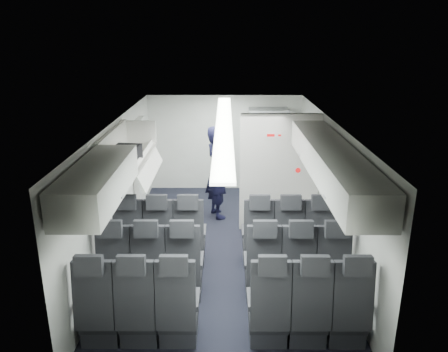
{
  "coord_description": "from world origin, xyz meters",
  "views": [
    {
      "loc": [
        0.02,
        -6.58,
        3.46
      ],
      "look_at": [
        0.0,
        0.4,
        1.15
      ],
      "focal_mm": 35.0,
      "sensor_mm": 36.0,
      "label": 1
    }
  ],
  "objects_px": {
    "seat_row_rear": "(223,313)",
    "flight_attendant": "(217,172)",
    "carry_on_bag": "(128,152)",
    "galley_unit": "(267,152)",
    "seat_row_front": "(224,241)",
    "seat_row_mid": "(224,272)",
    "boarding_door": "(140,167)"
  },
  "relations": [
    {
      "from": "galley_unit",
      "to": "boarding_door",
      "type": "distance_m",
      "value": 2.84
    },
    {
      "from": "seat_row_rear",
      "to": "carry_on_bag",
      "type": "bearing_deg",
      "value": 126.94
    },
    {
      "from": "seat_row_rear",
      "to": "carry_on_bag",
      "type": "height_order",
      "value": "carry_on_bag"
    },
    {
      "from": "seat_row_mid",
      "to": "boarding_door",
      "type": "bearing_deg",
      "value": 118.77
    },
    {
      "from": "boarding_door",
      "to": "seat_row_rear",
      "type": "bearing_deg",
      "value": -67.13
    },
    {
      "from": "seat_row_front",
      "to": "seat_row_mid",
      "type": "xyz_separation_m",
      "value": [
        0.0,
        -0.9,
        0.0
      ]
    },
    {
      "from": "seat_row_rear",
      "to": "flight_attendant",
      "type": "bearing_deg",
      "value": 92.08
    },
    {
      "from": "seat_row_mid",
      "to": "flight_attendant",
      "type": "bearing_deg",
      "value": 92.74
    },
    {
      "from": "galley_unit",
      "to": "carry_on_bag",
      "type": "xyz_separation_m",
      "value": [
        -2.34,
        -3.2,
        0.85
      ]
    },
    {
      "from": "seat_row_front",
      "to": "seat_row_rear",
      "type": "xyz_separation_m",
      "value": [
        0.0,
        -1.8,
        0.0
      ]
    },
    {
      "from": "seat_row_front",
      "to": "seat_row_mid",
      "type": "height_order",
      "value": "same"
    },
    {
      "from": "seat_row_rear",
      "to": "boarding_door",
      "type": "distance_m",
      "value": 4.25
    },
    {
      "from": "seat_row_front",
      "to": "seat_row_rear",
      "type": "bearing_deg",
      "value": -90.0
    },
    {
      "from": "seat_row_front",
      "to": "flight_attendant",
      "type": "relative_size",
      "value": 1.84
    },
    {
      "from": "seat_row_mid",
      "to": "flight_attendant",
      "type": "xyz_separation_m",
      "value": [
        -0.14,
        2.82,
        0.5
      ]
    },
    {
      "from": "galley_unit",
      "to": "carry_on_bag",
      "type": "relative_size",
      "value": 5.26
    },
    {
      "from": "seat_row_front",
      "to": "carry_on_bag",
      "type": "distance_m",
      "value": 1.97
    },
    {
      "from": "seat_row_mid",
      "to": "carry_on_bag",
      "type": "bearing_deg",
      "value": 145.68
    },
    {
      "from": "seat_row_front",
      "to": "carry_on_bag",
      "type": "relative_size",
      "value": 9.22
    },
    {
      "from": "flight_attendant",
      "to": "galley_unit",
      "type": "bearing_deg",
      "value": -60.97
    },
    {
      "from": "seat_row_front",
      "to": "galley_unit",
      "type": "bearing_deg",
      "value": 73.72
    },
    {
      "from": "galley_unit",
      "to": "carry_on_bag",
      "type": "bearing_deg",
      "value": -126.15
    },
    {
      "from": "seat_row_mid",
      "to": "galley_unit",
      "type": "bearing_deg",
      "value": 77.12
    },
    {
      "from": "seat_row_front",
      "to": "seat_row_rear",
      "type": "height_order",
      "value": "same"
    },
    {
      "from": "seat_row_front",
      "to": "boarding_door",
      "type": "relative_size",
      "value": 1.79
    },
    {
      "from": "seat_row_front",
      "to": "boarding_door",
      "type": "bearing_deg",
      "value": 128.16
    },
    {
      "from": "seat_row_rear",
      "to": "galley_unit",
      "type": "relative_size",
      "value": 1.75
    },
    {
      "from": "seat_row_rear",
      "to": "galley_unit",
      "type": "height_order",
      "value": "galley_unit"
    },
    {
      "from": "seat_row_front",
      "to": "galley_unit",
      "type": "relative_size",
      "value": 1.75
    },
    {
      "from": "seat_row_rear",
      "to": "carry_on_bag",
      "type": "xyz_separation_m",
      "value": [
        -1.39,
        1.85,
        1.4
      ]
    },
    {
      "from": "galley_unit",
      "to": "flight_attendant",
      "type": "bearing_deg",
      "value": -129.11
    },
    {
      "from": "flight_attendant",
      "to": "boarding_door",
      "type": "bearing_deg",
      "value": 61.82
    }
  ]
}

